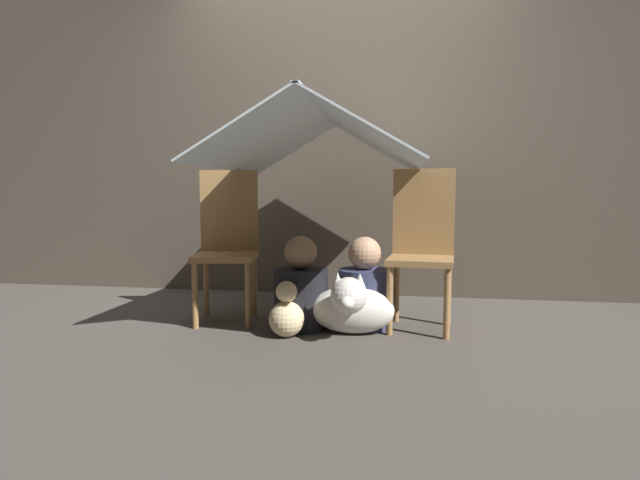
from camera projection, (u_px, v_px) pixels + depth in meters
name	position (u px, v px, depth m)	size (l,w,h in m)	color
ground_plane	(318.00, 329.00, 2.95)	(8.80, 8.80, 0.00)	#47423D
wall_back	(341.00, 136.00, 3.90)	(7.00, 0.05, 2.50)	#4C4238
chair_left	(227.00, 241.00, 3.15)	(0.43, 0.43, 0.95)	olive
chair_right	(422.00, 244.00, 2.96)	(0.41, 0.41, 0.95)	olive
sheet_canopy	(320.00, 138.00, 2.92)	(1.19, 1.42, 0.35)	silver
person_front	(301.00, 291.00, 2.96)	(0.32, 0.32, 0.55)	black
person_second	(364.00, 290.00, 2.97)	(0.31, 0.31, 0.54)	#2D3351
dog	(351.00, 307.00, 2.80)	(0.48, 0.43, 0.38)	silver
floor_cushion	(328.00, 307.00, 3.29)	(0.40, 0.32, 0.10)	#E5CC66
plush_toy	(287.00, 314.00, 2.78)	(0.20, 0.20, 0.31)	beige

